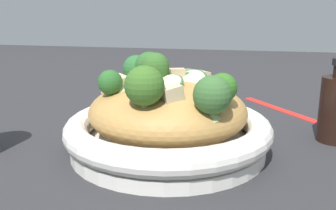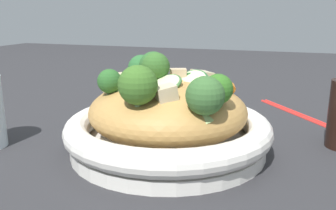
{
  "view_description": "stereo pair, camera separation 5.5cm",
  "coord_description": "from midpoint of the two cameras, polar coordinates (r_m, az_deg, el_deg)",
  "views": [
    {
      "loc": [
        -0.12,
        0.52,
        0.21
      ],
      "look_at": [
        0.0,
        0.0,
        0.07
      ],
      "focal_mm": 39.15,
      "sensor_mm": 36.0,
      "label": 1
    },
    {
      "loc": [
        -0.17,
        0.5,
        0.21
      ],
      "look_at": [
        0.0,
        0.0,
        0.07
      ],
      "focal_mm": 39.15,
      "sensor_mm": 36.0,
      "label": 2
    }
  ],
  "objects": [
    {
      "name": "ground_plane",
      "position": [
        0.57,
        -2.77,
        -7.11
      ],
      "size": [
        3.0,
        3.0,
        0.0
      ],
      "primitive_type": "plane",
      "color": "#2A2A2D"
    },
    {
      "name": "serving_bowl",
      "position": [
        0.56,
        -2.81,
        -4.41
      ],
      "size": [
        0.31,
        0.31,
        0.06
      ],
      "color": "white",
      "rests_on": "ground_plane"
    },
    {
      "name": "noodle_heap",
      "position": [
        0.55,
        -2.86,
        -0.92
      ],
      "size": [
        0.24,
        0.24,
        0.1
      ],
      "color": "#B58646",
      "rests_on": "serving_bowl"
    },
    {
      "name": "broccoli_florets",
      "position": [
        0.52,
        -4.13,
        4.02
      ],
      "size": [
        0.21,
        0.22,
        0.08
      ],
      "color": "#94B375",
      "rests_on": "serving_bowl"
    },
    {
      "name": "carrot_coins",
      "position": [
        0.57,
        1.71,
        3.25
      ],
      "size": [
        0.16,
        0.12,
        0.04
      ],
      "color": "orange",
      "rests_on": "serving_bowl"
    },
    {
      "name": "zucchini_slices",
      "position": [
        0.54,
        -2.18,
        3.58
      ],
      "size": [
        0.13,
        0.12,
        0.03
      ],
      "color": "beige",
      "rests_on": "serving_bowl"
    },
    {
      "name": "chicken_chunks",
      "position": [
        0.55,
        -4.02,
        3.42
      ],
      "size": [
        0.15,
        0.18,
        0.04
      ],
      "color": "#D0B58D",
      "rests_on": "serving_bowl"
    },
    {
      "name": "chopsticks_pair",
      "position": [
        0.82,
        15.31,
        -0.57
      ],
      "size": [
        0.15,
        0.19,
        0.01
      ],
      "color": "red",
      "rests_on": "ground_plane"
    }
  ]
}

